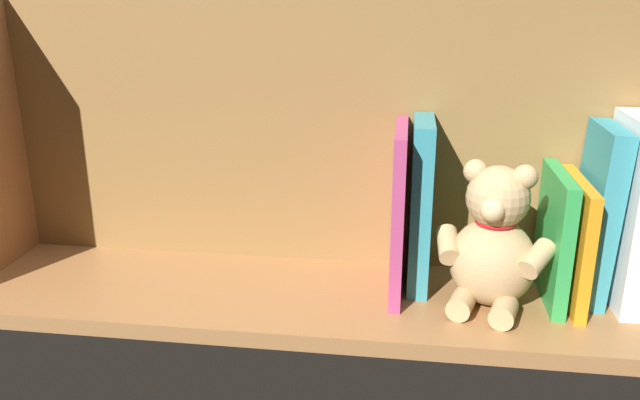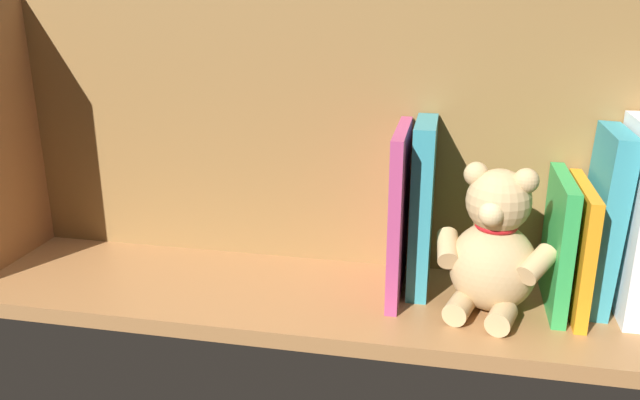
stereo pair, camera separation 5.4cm
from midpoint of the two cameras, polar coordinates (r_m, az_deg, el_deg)
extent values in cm
cube|color=#9E6B3D|center=(91.42, -1.71, -8.50)|extent=(102.32, 26.13, 2.20)
cube|color=olive|center=(94.44, -0.75, 5.91)|extent=(102.32, 1.50, 39.63)
cube|color=white|center=(91.66, 24.71, -1.00)|extent=(4.74, 13.89, 24.90)
cube|color=teal|center=(91.55, 21.76, -1.12)|extent=(3.72, 12.10, 23.53)
cube|color=orange|center=(90.32, 19.95, -3.44)|extent=(1.55, 15.72, 16.72)
cube|color=green|center=(89.98, 18.41, -3.08)|extent=(1.80, 15.07, 17.48)
ellipsoid|color=tan|center=(87.00, 13.29, -5.38)|extent=(13.58, 12.78, 11.80)
sphere|color=tan|center=(83.88, 13.73, 0.22)|extent=(8.11, 8.11, 8.11)
sphere|color=tan|center=(82.56, 15.96, 1.96)|extent=(3.13, 3.13, 3.13)
sphere|color=tan|center=(83.56, 11.85, 2.47)|extent=(3.13, 3.13, 3.13)
sphere|color=#DBB77F|center=(80.84, 13.23, -0.88)|extent=(3.13, 3.13, 3.13)
cylinder|color=tan|center=(84.15, 16.93, -5.01)|extent=(5.66, 6.31, 4.36)
cylinder|color=tan|center=(85.94, 9.53, -3.93)|extent=(3.13, 5.96, 4.36)
cylinder|color=tan|center=(84.00, 14.17, -9.63)|extent=(4.25, 5.13, 3.13)
cylinder|color=tan|center=(84.86, 10.61, -9.06)|extent=(4.25, 5.13, 3.13)
torus|color=red|center=(84.91, 13.57, -1.85)|extent=(6.68, 6.68, 0.92)
cube|color=teal|center=(88.92, 7.17, -0.42)|extent=(2.75, 11.57, 23.56)
cube|color=#B23F72|center=(87.12, 5.21, -0.95)|extent=(1.59, 15.71, 22.99)
camera|label=1|loc=(0.03, -91.80, -0.60)|focal=36.12mm
camera|label=2|loc=(0.03, 88.20, 0.60)|focal=36.12mm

